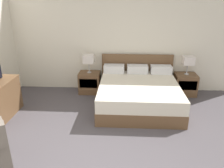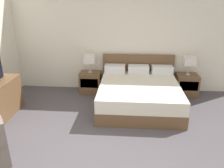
# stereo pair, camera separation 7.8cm
# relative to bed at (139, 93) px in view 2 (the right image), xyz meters

# --- Properties ---
(wall_back) EXTENTS (6.66, 0.06, 2.85)m
(wall_back) POSITION_rel_bed_xyz_m (-0.56, 1.01, 1.12)
(wall_back) COLOR silver
(wall_back) RESTS_ON ground
(bed) EXTENTS (1.87, 1.98, 1.00)m
(bed) POSITION_rel_bed_xyz_m (0.00, 0.00, 0.00)
(bed) COLOR brown
(bed) RESTS_ON ground
(nightstand_left) EXTENTS (0.54, 0.46, 0.55)m
(nightstand_left) POSITION_rel_bed_xyz_m (-1.26, 0.69, -0.03)
(nightstand_left) COLOR brown
(nightstand_left) RESTS_ON ground
(nightstand_right) EXTENTS (0.54, 0.46, 0.55)m
(nightstand_right) POSITION_rel_bed_xyz_m (1.26, 0.69, -0.03)
(nightstand_right) COLOR brown
(nightstand_right) RESTS_ON ground
(table_lamp_left) EXTENTS (0.28, 0.28, 0.48)m
(table_lamp_left) POSITION_rel_bed_xyz_m (-1.26, 0.69, 0.61)
(table_lamp_left) COLOR #B7B7BC
(table_lamp_left) RESTS_ON nightstand_left
(table_lamp_right) EXTENTS (0.28, 0.28, 0.48)m
(table_lamp_right) POSITION_rel_bed_xyz_m (1.26, 0.69, 0.61)
(table_lamp_right) COLOR #B7B7BC
(table_lamp_right) RESTS_ON nightstand_right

